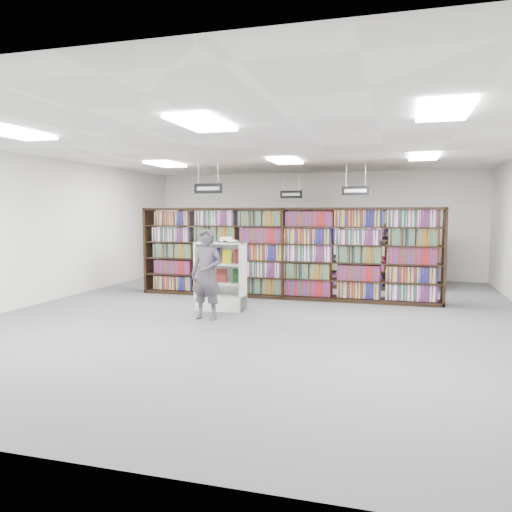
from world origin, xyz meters
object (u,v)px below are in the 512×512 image
(endcap_display, at_px, (221,287))
(shopper, at_px, (207,274))
(bookshelf_row_near, at_px, (285,253))
(open_book, at_px, (227,241))

(endcap_display, relative_size, shopper, 0.82)
(bookshelf_row_near, height_order, open_book, bookshelf_row_near)
(endcap_display, distance_m, shopper, 1.05)
(bookshelf_row_near, xyz_separation_m, shopper, (-0.88, -2.70, -0.21))
(endcap_display, bearing_deg, bookshelf_row_near, 59.57)
(bookshelf_row_near, xyz_separation_m, endcap_display, (-0.95, -1.72, -0.58))
(open_book, bearing_deg, shopper, -73.45)
(bookshelf_row_near, height_order, shopper, bookshelf_row_near)
(open_book, relative_size, shopper, 0.39)
(endcap_display, xyz_separation_m, open_book, (0.12, -0.01, 0.95))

